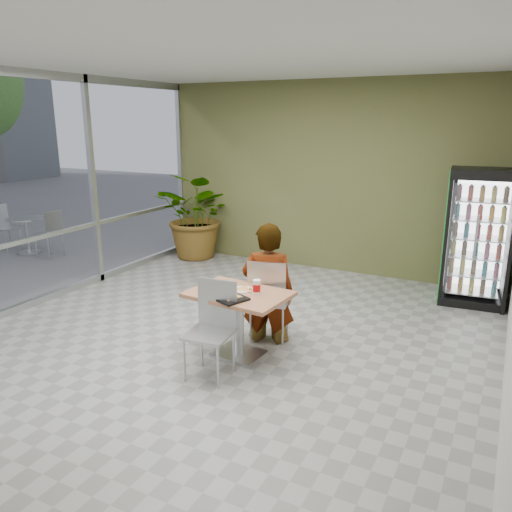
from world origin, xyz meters
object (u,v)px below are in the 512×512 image
at_px(beverage_fridge, 477,238).
at_px(potted_plant, 198,216).
at_px(chair_far, 268,294).
at_px(seated_woman, 268,294).
at_px(dining_table, 239,311).
at_px(chair_near, 213,320).
at_px(soda_cup, 257,287).
at_px(cafeteria_tray, 227,297).

bearing_deg(beverage_fridge, potted_plant, 172.23).
height_order(chair_far, beverage_fridge, beverage_fridge).
bearing_deg(chair_far, seated_woman, -77.35).
xyz_separation_m(dining_table, chair_near, (-0.05, -0.44, 0.04)).
bearing_deg(soda_cup, chair_near, -116.34).
bearing_deg(chair_far, dining_table, 62.96).
xyz_separation_m(chair_near, cafeteria_tray, (0.04, 0.22, 0.19)).
distance_m(soda_cup, beverage_fridge, 3.55).
distance_m(chair_near, soda_cup, 0.60).
relative_size(seated_woman, potted_plant, 1.06).
bearing_deg(beverage_fridge, soda_cup, -128.21).
relative_size(dining_table, cafeteria_tray, 2.74).
bearing_deg(seated_woman, cafeteria_tray, 68.07).
bearing_deg(chair_far, soda_cup, 85.32).
xyz_separation_m(chair_near, soda_cup, (0.24, 0.49, 0.25)).
height_order(dining_table, soda_cup, soda_cup).
bearing_deg(dining_table, chair_far, 77.81).
relative_size(chair_far, chair_near, 1.02).
height_order(chair_far, potted_plant, potted_plant).
bearing_deg(potted_plant, chair_near, -54.41).
bearing_deg(beverage_fridge, chair_near, -127.29).
xyz_separation_m(dining_table, beverage_fridge, (2.13, 3.02, 0.42)).
bearing_deg(cafeteria_tray, chair_far, 80.30).
xyz_separation_m(soda_cup, beverage_fridge, (1.94, 2.97, 0.13)).
xyz_separation_m(dining_table, cafeteria_tray, (-0.01, -0.21, 0.22)).
bearing_deg(soda_cup, seated_woman, 102.12).
xyz_separation_m(chair_far, cafeteria_tray, (-0.12, -0.72, 0.17)).
bearing_deg(dining_table, seated_woman, 81.62).
xyz_separation_m(chair_far, soda_cup, (0.08, -0.45, 0.24)).
bearing_deg(seated_woman, potted_plant, -59.02).
distance_m(soda_cup, cafeteria_tray, 0.34).
height_order(chair_far, cafeteria_tray, chair_far).
bearing_deg(dining_table, beverage_fridge, 54.81).
relative_size(chair_near, seated_woman, 0.57).
distance_m(seated_woman, potted_plant, 3.88).
xyz_separation_m(chair_far, beverage_fridge, (2.02, 2.52, 0.37)).
bearing_deg(chair_near, dining_table, 77.34).
bearing_deg(soda_cup, potted_plant, 132.05).
relative_size(chair_near, cafeteria_tray, 2.43).
relative_size(dining_table, seated_woman, 0.64).
height_order(beverage_fridge, potted_plant, beverage_fridge).
height_order(cafeteria_tray, potted_plant, potted_plant).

